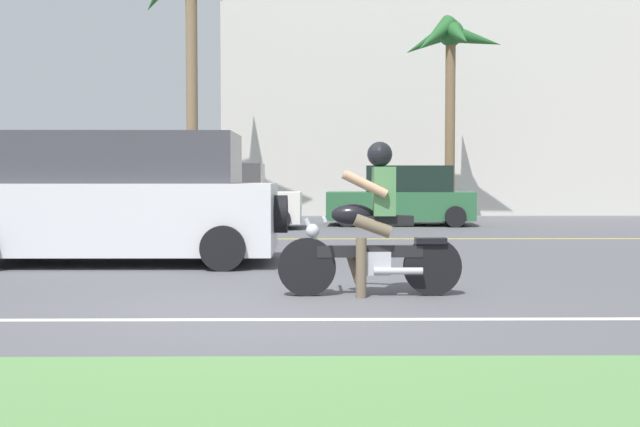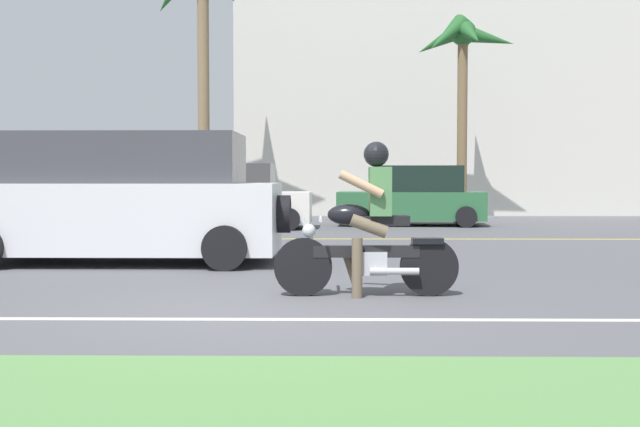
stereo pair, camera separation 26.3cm
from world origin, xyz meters
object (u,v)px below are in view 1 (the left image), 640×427
(suv_nearby, at_px, (120,200))
(parked_car_1, at_px, (228,199))
(palm_tree_1, at_px, (450,51))
(parked_car_0, at_px, (6,200))
(parked_car_2, at_px, (402,198))
(motorcyclist_distant, at_px, (73,213))
(motorcyclist, at_px, (372,231))

(suv_nearby, bearing_deg, parked_car_1, 84.46)
(palm_tree_1, bearing_deg, suv_nearby, -121.14)
(parked_car_0, distance_m, parked_car_2, 10.36)
(parked_car_2, bearing_deg, palm_tree_1, 53.51)
(parked_car_0, height_order, motorcyclist_distant, parked_car_0)
(parked_car_1, height_order, palm_tree_1, palm_tree_1)
(suv_nearby, height_order, parked_car_0, suv_nearby)
(parked_car_0, distance_m, motorcyclist_distant, 4.87)
(suv_nearby, bearing_deg, parked_car_0, 120.90)
(parked_car_1, relative_size, parked_car_2, 0.89)
(palm_tree_1, bearing_deg, parked_car_2, -126.49)
(palm_tree_1, relative_size, motorcyclist_distant, 4.05)
(suv_nearby, bearing_deg, motorcyclist, -42.89)
(parked_car_1, distance_m, parked_car_2, 4.81)
(palm_tree_1, bearing_deg, motorcyclist, -103.11)
(palm_tree_1, height_order, motorcyclist_distant, palm_tree_1)
(motorcyclist, xyz_separation_m, palm_tree_1, (3.51, 15.07, 4.39))
(suv_nearby, distance_m, motorcyclist_distant, 4.67)
(motorcyclist, relative_size, parked_car_2, 0.50)
(palm_tree_1, bearing_deg, parked_car_1, -150.25)
(parked_car_1, bearing_deg, palm_tree_1, 29.75)
(motorcyclist, xyz_separation_m, parked_car_1, (-2.79, 11.46, 0.05))
(parked_car_2, xyz_separation_m, motorcyclist_distant, (-7.41, -5.26, -0.18))
(parked_car_0, relative_size, parked_car_1, 1.07)
(parked_car_0, height_order, parked_car_1, parked_car_1)
(parked_car_0, bearing_deg, motorcyclist, -53.60)
(suv_nearby, height_order, motorcyclist_distant, suv_nearby)
(suv_nearby, distance_m, parked_car_2, 10.90)
(suv_nearby, bearing_deg, parked_car_2, 60.25)
(parked_car_1, height_order, motorcyclist_distant, parked_car_1)
(parked_car_2, height_order, motorcyclist_distant, parked_car_2)
(motorcyclist, height_order, parked_car_2, motorcyclist)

